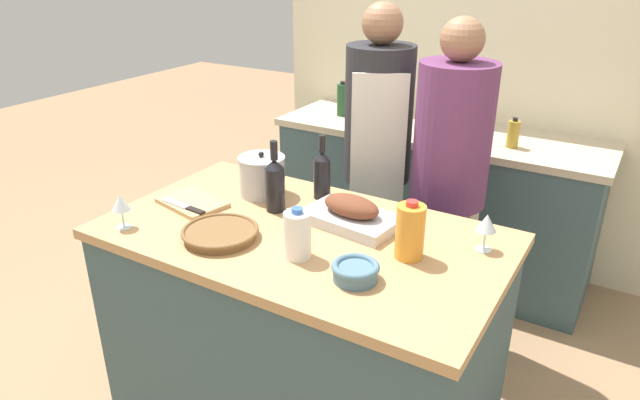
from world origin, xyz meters
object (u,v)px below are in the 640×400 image
object	(u,v)px
wine_bottle_dark	(322,174)
wine_glass_left	(121,204)
condiment_bottle_tall	(342,100)
roasting_pan	(351,214)
person_cook_aproned	(377,156)
mixing_bowl	(355,271)
juice_jug	(410,231)
cutting_board	(192,203)
knife_chef	(185,206)
wine_bottle_green	(275,184)
condiment_bottle_short	(513,134)
milk_jug	(297,235)
stock_pot	(262,176)
person_cook_guest	(449,179)
wicker_basket	(220,233)
condiment_bottle_extra	(460,131)
wine_glass_right	(487,224)

from	to	relation	value
wine_bottle_dark	wine_glass_left	size ratio (longest dim) A/B	2.04
wine_bottle_dark	condiment_bottle_tall	world-z (taller)	wine_bottle_dark
roasting_pan	person_cook_aproned	distance (m)	0.72
mixing_bowl	person_cook_aproned	world-z (taller)	person_cook_aproned
juice_jug	mixing_bowl	bearing A→B (deg)	-110.99
cutting_board	condiment_bottle_tall	bearing A→B (deg)	94.12
roasting_pan	cutting_board	xyz separation A→B (m)	(-0.65, -0.18, -0.04)
cutting_board	knife_chef	distance (m)	0.07
cutting_board	wine_bottle_green	distance (m)	0.37
condiment_bottle_short	person_cook_aproned	world-z (taller)	person_cook_aproned
roasting_pan	milk_jug	size ratio (longest dim) A/B	2.09
mixing_bowl	stock_pot	bearing A→B (deg)	148.63
person_cook_guest	roasting_pan	bearing A→B (deg)	-108.52
wicker_basket	juice_jug	world-z (taller)	juice_jug
roasting_pan	stock_pot	size ratio (longest dim) A/B	1.92
condiment_bottle_tall	mixing_bowl	bearing A→B (deg)	-59.57
person_cook_guest	wine_glass_left	bearing A→B (deg)	-132.63
condiment_bottle_extra	condiment_bottle_short	bearing A→B (deg)	10.39
condiment_bottle_tall	condiment_bottle_extra	size ratio (longest dim) A/B	1.59
cutting_board	wine_glass_left	xyz separation A→B (m)	(-0.08, -0.29, 0.09)
cutting_board	juice_jug	size ratio (longest dim) A/B	1.44
milk_jug	wine_glass_left	size ratio (longest dim) A/B	1.36
milk_jug	wine_bottle_green	bearing A→B (deg)	136.34
condiment_bottle_extra	milk_jug	bearing A→B (deg)	-92.86
condiment_bottle_extra	knife_chef	bearing A→B (deg)	-115.41
knife_chef	wine_glass_right	bearing A→B (deg)	15.26
wine_glass_right	stock_pot	bearing A→B (deg)	-179.83
wine_bottle_dark	person_cook_aproned	xyz separation A→B (m)	(0.00, 0.52, -0.08)
milk_jug	condiment_bottle_extra	bearing A→B (deg)	87.14
condiment_bottle_short	knife_chef	bearing A→B (deg)	-122.80
cutting_board	mixing_bowl	distance (m)	0.87
wine_glass_right	person_cook_aproned	size ratio (longest dim) A/B	0.08
wicker_basket	cutting_board	distance (m)	0.34
milk_jug	wine_bottle_green	xyz separation A→B (m)	(-0.29, 0.27, 0.03)
wine_glass_right	condiment_bottle_short	xyz separation A→B (m)	(-0.19, 1.15, -0.01)
mixing_bowl	condiment_bottle_extra	xyz separation A→B (m)	(-0.17, 1.51, 0.04)
wine_bottle_green	condiment_bottle_tall	bearing A→B (deg)	108.03
stock_pot	knife_chef	world-z (taller)	stock_pot
stock_pot	condiment_bottle_short	size ratio (longest dim) A/B	1.27
mixing_bowl	condiment_bottle_extra	distance (m)	1.52
knife_chef	condiment_bottle_extra	distance (m)	1.56
juice_jug	wicker_basket	bearing A→B (deg)	-160.25
wine_bottle_green	person_cook_guest	world-z (taller)	person_cook_guest
wicker_basket	juice_jug	distance (m)	0.69
roasting_pan	juice_jug	distance (m)	0.32
condiment_bottle_short	condiment_bottle_tall	bearing A→B (deg)	175.97
condiment_bottle_tall	condiment_bottle_short	size ratio (longest dim) A/B	1.34
roasting_pan	milk_jug	world-z (taller)	milk_jug
wine_bottle_green	condiment_bottle_extra	xyz separation A→B (m)	(0.36, 1.21, -0.04)
wine_glass_right	juice_jug	bearing A→B (deg)	-138.57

